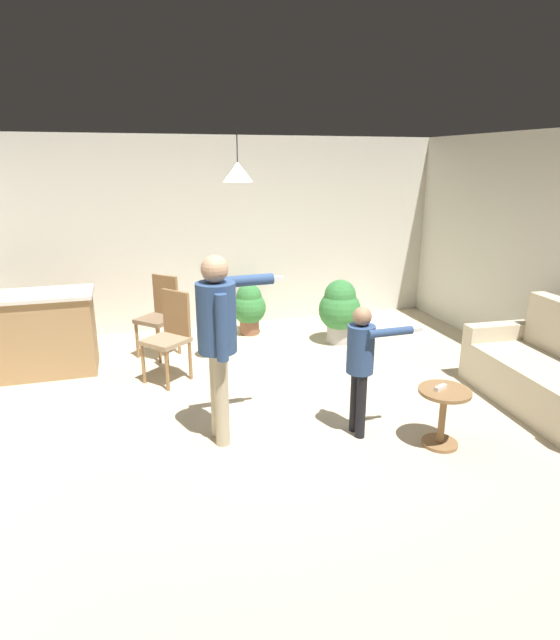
# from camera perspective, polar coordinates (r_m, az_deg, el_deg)

# --- Properties ---
(ground) EXTENTS (7.68, 7.68, 0.00)m
(ground) POSITION_cam_1_polar(r_m,az_deg,el_deg) (5.02, 1.64, -10.89)
(ground) COLOR beige
(wall_back) EXTENTS (6.40, 0.10, 2.70)m
(wall_back) POSITION_cam_1_polar(r_m,az_deg,el_deg) (7.60, -5.82, 9.44)
(wall_back) COLOR silver
(wall_back) RESTS_ON ground
(couch_floral) EXTENTS (0.95, 1.85, 1.00)m
(couch_floral) POSITION_cam_1_polar(r_m,az_deg,el_deg) (5.78, 28.07, -5.49)
(couch_floral) COLOR beige
(couch_floral) RESTS_ON ground
(kitchen_counter) EXTENTS (1.26, 0.66, 0.95)m
(kitchen_counter) POSITION_cam_1_polar(r_m,az_deg,el_deg) (6.49, -25.06, -1.37)
(kitchen_counter) COLOR #99754C
(kitchen_counter) RESTS_ON ground
(side_table_by_couch) EXTENTS (0.44, 0.44, 0.52)m
(side_table_by_couch) POSITION_cam_1_polar(r_m,az_deg,el_deg) (4.67, 17.53, -9.50)
(side_table_by_couch) COLOR olive
(side_table_by_couch) RESTS_ON ground
(person_adult) EXTENTS (0.80, 0.51, 1.64)m
(person_adult) POSITION_cam_1_polar(r_m,az_deg,el_deg) (4.31, -6.80, -1.05)
(person_adult) COLOR tan
(person_adult) RESTS_ON ground
(person_child) EXTENTS (0.62, 0.34, 1.19)m
(person_child) POSITION_cam_1_polar(r_m,az_deg,el_deg) (4.53, 8.97, -4.07)
(person_child) COLOR black
(person_child) RESTS_ON ground
(dining_chair_by_counter) EXTENTS (0.59, 0.59, 1.00)m
(dining_chair_by_counter) POSITION_cam_1_polar(r_m,az_deg,el_deg) (5.81, -12.04, -1.41)
(dining_chair_by_counter) COLOR olive
(dining_chair_by_counter) RESTS_ON ground
(dining_chair_near_wall) EXTENTS (0.59, 0.59, 1.00)m
(dining_chair_near_wall) POSITION_cam_1_polar(r_m,az_deg,el_deg) (6.61, -13.04, 0.79)
(dining_chair_near_wall) COLOR olive
(dining_chair_near_wall) RESTS_ON ground
(potted_plant_corner) EXTENTS (0.48, 0.48, 0.73)m
(potted_plant_corner) POSITION_cam_1_polar(r_m,az_deg,el_deg) (7.28, -3.43, 1.52)
(potted_plant_corner) COLOR brown
(potted_plant_corner) RESTS_ON ground
(potted_plant_by_wall) EXTENTS (0.56, 0.56, 0.86)m
(potted_plant_by_wall) POSITION_cam_1_polar(r_m,az_deg,el_deg) (6.94, 6.60, 1.28)
(potted_plant_by_wall) COLOR #B7B2AD
(potted_plant_by_wall) RESTS_ON ground
(spare_remote_on_table) EXTENTS (0.13, 0.08, 0.04)m
(spare_remote_on_table) POSITION_cam_1_polar(r_m,az_deg,el_deg) (4.57, 17.28, -7.12)
(spare_remote_on_table) COLOR white
(spare_remote_on_table) RESTS_ON side_table_by_couch
(ceiling_light_pendant) EXTENTS (0.32, 0.32, 0.55)m
(ceiling_light_pendant) POSITION_cam_1_polar(r_m,az_deg,el_deg) (5.54, -4.69, 15.98)
(ceiling_light_pendant) COLOR silver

